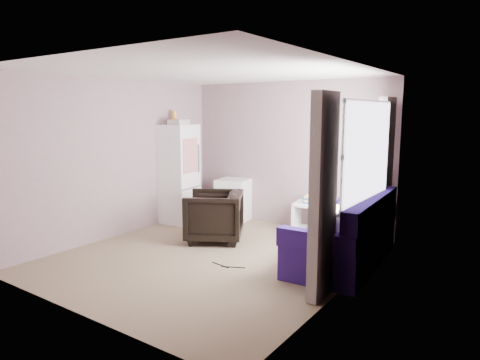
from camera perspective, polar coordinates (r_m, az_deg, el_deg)
The scene contains 8 objects.
room at distance 5.74m, azimuth -3.62°, elevation 1.76°, with size 3.84×4.24×2.54m.
armchair at distance 6.64m, azimuth -3.49°, elevation -4.50°, with size 0.83×0.78×0.86m, color black.
fridge at distance 7.76m, azimuth -8.32°, elevation 0.90°, with size 0.67×0.67×2.00m.
washing_machine at distance 7.87m, azimuth -0.88°, elevation -2.54°, with size 0.64×0.64×0.77m.
side_table at distance 7.13m, azimuth 9.19°, elevation -4.70°, with size 0.54×0.54×0.64m.
sofa at distance 5.82m, azimuth 14.09°, elevation -7.63°, with size 1.06×2.11×0.92m.
window_dressing at distance 5.52m, azimuth 15.58°, elevation -0.38°, with size 0.17×2.62×2.18m.
floor_cables at distance 5.65m, azimuth -1.78°, elevation -11.39°, with size 0.48×0.14×0.01m.
Camera 1 is at (3.55, -4.46, 1.98)m, focal length 32.00 mm.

